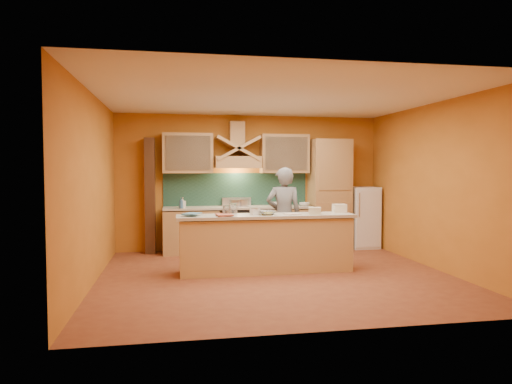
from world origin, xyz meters
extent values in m
cube|color=brown|center=(0.00, 0.00, 0.00)|extent=(5.50, 5.00, 0.01)
cube|color=white|center=(0.00, 0.00, 2.80)|extent=(5.50, 5.00, 0.01)
cube|color=#C07225|center=(0.00, 2.50, 1.40)|extent=(5.50, 0.02, 2.80)
cube|color=#C07225|center=(0.00, -2.50, 1.40)|extent=(5.50, 0.02, 2.80)
cube|color=#C07225|center=(-2.75, 0.00, 1.40)|extent=(0.02, 5.00, 2.80)
cube|color=#C07225|center=(2.75, 0.00, 1.40)|extent=(0.02, 5.00, 2.80)
cube|color=tan|center=(-1.25, 2.20, 0.43)|extent=(1.10, 0.60, 0.86)
cube|color=tan|center=(0.65, 2.20, 0.43)|extent=(1.10, 0.60, 0.86)
cube|color=#B6AD9A|center=(-0.30, 2.20, 0.90)|extent=(3.00, 0.62, 0.04)
cube|color=black|center=(-0.30, 2.20, 0.45)|extent=(0.60, 0.58, 0.90)
cube|color=#1B3C32|center=(-0.30, 2.48, 1.25)|extent=(3.00, 0.03, 0.70)
cube|color=tan|center=(-0.30, 2.25, 1.82)|extent=(0.92, 0.50, 0.24)
cube|color=tan|center=(-0.30, 2.35, 2.40)|extent=(0.30, 0.30, 0.50)
cube|color=tan|center=(-1.30, 2.33, 2.00)|extent=(1.00, 0.35, 0.80)
cube|color=tan|center=(0.70, 2.33, 2.00)|extent=(1.00, 0.35, 0.80)
cube|color=tan|center=(1.65, 2.20, 1.15)|extent=(0.80, 0.60, 2.30)
cube|color=white|center=(2.40, 2.20, 0.65)|extent=(0.58, 0.60, 1.30)
cube|color=#472816|center=(-2.05, 2.35, 1.15)|extent=(0.20, 0.30, 2.30)
cube|color=tan|center=(-0.10, 0.30, 0.44)|extent=(2.80, 0.55, 0.88)
cube|color=#B6AD9A|center=(-0.10, 0.30, 0.92)|extent=(2.90, 0.62, 0.05)
imported|color=slate|center=(0.34, 0.88, 0.86)|extent=(0.69, 0.51, 1.71)
cylinder|color=silver|center=(-0.36, 2.15, 0.97)|extent=(0.27, 0.27, 0.14)
cylinder|color=silver|center=(-0.18, 2.18, 0.98)|extent=(0.23, 0.23, 0.15)
imported|color=beige|center=(-1.41, 2.05, 1.03)|extent=(0.13, 0.13, 0.21)
imported|color=#325F8A|center=(-1.45, 1.96, 1.03)|extent=(0.12, 0.12, 0.21)
imported|color=white|center=(1.08, 2.14, 0.95)|extent=(0.27, 0.27, 0.07)
cube|color=silver|center=(0.53, 2.04, 0.97)|extent=(0.26, 0.20, 0.09)
imported|color=#B1563F|center=(-0.92, 0.18, 0.96)|extent=(0.28, 0.36, 0.03)
imported|color=teal|center=(-1.41, 0.33, 0.98)|extent=(0.35, 0.39, 0.02)
cylinder|color=white|center=(-0.62, 0.45, 1.03)|extent=(0.16, 0.16, 0.17)
cylinder|color=silver|center=(-0.76, 0.27, 1.02)|extent=(0.12, 0.12, 0.15)
cube|color=silver|center=(-0.30, 0.26, 1.00)|extent=(0.16, 0.16, 0.11)
imported|color=white|center=(-0.10, 0.22, 0.98)|extent=(0.32, 0.32, 0.07)
cube|color=beige|center=(0.32, 0.22, 0.95)|extent=(0.29, 0.25, 0.02)
cube|color=beige|center=(1.20, 0.42, 1.02)|extent=(0.23, 0.19, 0.14)
cube|color=beige|center=(0.67, 0.13, 1.01)|extent=(0.23, 0.21, 0.12)
camera|label=1|loc=(-1.58, -6.96, 1.70)|focal=32.00mm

